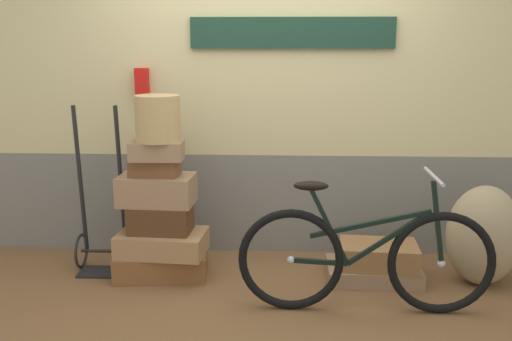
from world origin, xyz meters
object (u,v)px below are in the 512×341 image
object	(u,v)px
suitcase_2	(161,218)
suitcase_7	(378,255)
suitcase_1	(162,243)
suitcase_6	(373,272)
suitcase_0	(162,263)
wicker_basket	(158,118)
burlap_sack	(483,236)
suitcase_3	(157,190)
suitcase_5	(157,151)
bicycle	(365,258)
luggage_trolley	(103,231)
suitcase_4	(155,167)

from	to	relation	value
suitcase_2	suitcase_7	xyz separation A→B (m)	(1.59, -0.01, -0.25)
suitcase_1	suitcase_7	distance (m)	1.58
suitcase_6	suitcase_0	bearing A→B (deg)	179.80
suitcase_6	wicker_basket	xyz separation A→B (m)	(-1.56, -0.00, 1.13)
suitcase_6	wicker_basket	bearing A→B (deg)	-179.41
suitcase_0	burlap_sack	world-z (taller)	burlap_sack
suitcase_3	wicker_basket	distance (m)	0.53
suitcase_1	burlap_sack	distance (m)	2.32
suitcase_7	wicker_basket	xyz separation A→B (m)	(-1.59, 0.02, 0.98)
suitcase_1	suitcase_7	world-z (taller)	suitcase_1
suitcase_5	bicycle	xyz separation A→B (m)	(1.43, -0.50, -0.59)
luggage_trolley	burlap_sack	bearing A→B (deg)	-3.20
suitcase_1	suitcase_3	bearing A→B (deg)	132.53
suitcase_0	suitcase_7	size ratio (longest dim) A/B	1.21
suitcase_0	wicker_basket	bearing A→B (deg)	-61.00
suitcase_7	burlap_sack	bearing A→B (deg)	2.59
suitcase_0	burlap_sack	bearing A→B (deg)	-6.58
suitcase_3	bicycle	distance (m)	1.57
suitcase_4	suitcase_7	distance (m)	1.74
suitcase_4	suitcase_1	bearing A→B (deg)	-40.18
suitcase_0	wicker_basket	size ratio (longest dim) A/B	2.05
suitcase_0	suitcase_3	world-z (taller)	suitcase_3
suitcase_7	suitcase_2	bearing A→B (deg)	-176.47
suitcase_3	luggage_trolley	distance (m)	0.58
bicycle	burlap_sack	bearing A→B (deg)	27.78
suitcase_5	suitcase_4	bearing A→B (deg)	126.73
suitcase_1	burlap_sack	world-z (taller)	burlap_sack
suitcase_0	suitcase_4	distance (m)	0.74
suitcase_2	luggage_trolley	xyz separation A→B (m)	(-0.48, 0.12, -0.14)
suitcase_7	luggage_trolley	distance (m)	2.08
luggage_trolley	bicycle	bearing A→B (deg)	-18.47
suitcase_0	luggage_trolley	distance (m)	0.52
suitcase_1	suitcase_7	bearing A→B (deg)	4.62
suitcase_2	suitcase_4	xyz separation A→B (m)	(-0.03, 0.02, 0.38)
luggage_trolley	burlap_sack	size ratio (longest dim) A/B	1.74
wicker_basket	suitcase_3	bearing A→B (deg)	145.45
suitcase_7	suitcase_4	bearing A→B (deg)	-177.30
suitcase_0	suitcase_1	world-z (taller)	suitcase_1
suitcase_1	suitcase_7	size ratio (longest dim) A/B	1.14
burlap_sack	suitcase_6	bearing A→B (deg)	176.81
suitcase_2	luggage_trolley	distance (m)	0.51
luggage_trolley	suitcase_5	bearing A→B (deg)	-15.59
suitcase_0	suitcase_2	bearing A→B (deg)	-78.08
suitcase_3	burlap_sack	xyz separation A→B (m)	(2.35, -0.06, -0.29)
burlap_sack	suitcase_0	bearing A→B (deg)	178.44
suitcase_1	burlap_sack	size ratio (longest dim) A/B	0.87
suitcase_6	wicker_basket	world-z (taller)	wicker_basket
suitcase_0	suitcase_5	xyz separation A→B (m)	(0.00, -0.04, 0.86)
suitcase_0	suitcase_6	xyz separation A→B (m)	(1.57, -0.02, -0.03)
suitcase_2	suitcase_4	size ratio (longest dim) A/B	1.27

